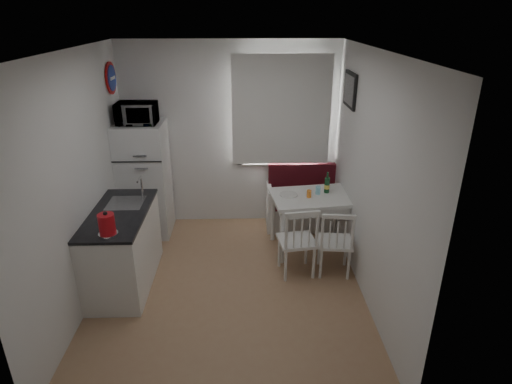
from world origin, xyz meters
TOP-DOWN VIEW (x-y plane):
  - floor at (0.00, 0.00)m, footprint 3.00×3.50m
  - ceiling at (0.00, 0.00)m, footprint 3.00×3.50m
  - wall_back at (0.00, 1.75)m, footprint 3.00×0.02m
  - wall_front at (0.00, -1.75)m, footprint 3.00×0.02m
  - wall_left at (-1.50, 0.00)m, footprint 0.02×3.50m
  - wall_right at (1.50, 0.00)m, footprint 0.02×3.50m
  - window at (0.70, 1.72)m, footprint 1.22×0.06m
  - curtain at (0.70, 1.65)m, footprint 1.35×0.02m
  - kitchen_counter at (-1.20, 0.16)m, footprint 0.62×1.32m
  - wall_sign at (-1.47, 1.45)m, footprint 0.03×0.40m
  - picture_frame at (1.48, 1.10)m, footprint 0.04×0.52m
  - bench at (1.14, 1.51)m, footprint 1.27×0.49m
  - dining_table at (1.05, 0.86)m, footprint 1.10×0.84m
  - chair_left at (0.80, 0.20)m, footprint 0.47×0.46m
  - chair_right at (1.25, 0.20)m, footprint 0.43×0.42m
  - fridge at (-1.18, 1.40)m, footprint 0.63×0.63m
  - microwave at (-1.18, 1.35)m, footprint 0.50×0.34m
  - kettle at (-1.15, -0.38)m, footprint 0.19×0.19m
  - wine_bottle at (1.25, 0.96)m, footprint 0.07×0.07m
  - drinking_glass_orange at (1.00, 0.81)m, footprint 0.06×0.06m
  - drinking_glass_blue at (1.13, 0.91)m, footprint 0.06×0.06m
  - plate at (0.75, 0.88)m, footprint 0.23×0.23m

SIDE VIEW (x-z plane):
  - floor at x=0.00m, z-range -0.01..0.01m
  - bench at x=1.14m, z-range -0.15..0.76m
  - kitchen_counter at x=-1.20m, z-range -0.12..1.04m
  - chair_right at x=1.25m, z-range 0.30..0.75m
  - chair_left at x=0.80m, z-range 0.31..0.79m
  - dining_table at x=1.05m, z-range 0.29..1.06m
  - plate at x=0.75m, z-range 0.76..0.78m
  - fridge at x=-1.18m, z-range 0.00..1.58m
  - drinking_glass_orange at x=1.00m, z-range 0.76..0.86m
  - drinking_glass_blue at x=1.13m, z-range 0.76..0.87m
  - wine_bottle at x=1.25m, z-range 0.76..1.04m
  - kettle at x=-1.15m, z-range 0.90..1.15m
  - wall_back at x=0.00m, z-range 0.00..2.60m
  - wall_front at x=0.00m, z-range 0.00..2.60m
  - wall_left at x=-1.50m, z-range 0.00..2.60m
  - wall_right at x=1.50m, z-range 0.00..2.60m
  - window at x=0.70m, z-range 0.89..2.36m
  - curtain at x=0.70m, z-range 0.93..2.42m
  - microwave at x=-1.18m, z-range 1.58..1.86m
  - picture_frame at x=1.48m, z-range 1.84..2.26m
  - wall_sign at x=-1.47m, z-range 1.95..2.35m
  - ceiling at x=0.00m, z-range 2.59..2.61m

